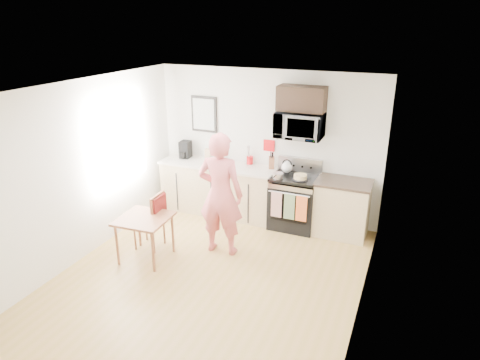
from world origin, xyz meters
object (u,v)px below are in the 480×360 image
at_px(microwave, 300,125).
at_px(chair, 155,214).
at_px(range, 294,203).
at_px(cake, 300,177).
at_px(dining_table, 144,222).
at_px(person, 220,194).

xyz_separation_m(microwave, chair, (-1.75, -1.65, -1.17)).
xyz_separation_m(range, cake, (0.12, -0.14, 0.53)).
distance_m(microwave, dining_table, 2.87).
bearing_deg(chair, dining_table, -90.40).
relative_size(microwave, person, 0.40).
relative_size(person, cake, 7.28).
bearing_deg(cake, person, -129.43).
bearing_deg(cake, dining_table, -136.87).
height_order(microwave, cake, microwave).
height_order(microwave, chair, microwave).
bearing_deg(chair, range, 38.22).
height_order(microwave, person, microwave).
relative_size(person, chair, 2.06).
height_order(person, cake, person).
xyz_separation_m(range, person, (-0.79, -1.24, 0.51)).
bearing_deg(range, cake, -49.15).
distance_m(microwave, chair, 2.68).
bearing_deg(chair, microwave, 40.09).
bearing_deg(microwave, range, -89.94).
xyz_separation_m(person, cake, (0.91, 1.11, 0.02)).
bearing_deg(cake, range, 130.85).
distance_m(range, cake, 0.56).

